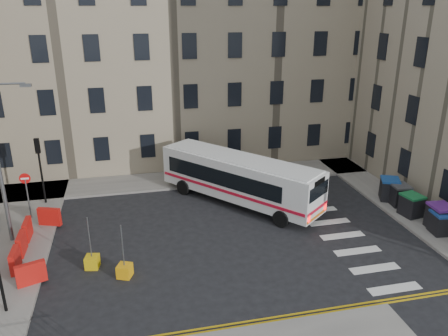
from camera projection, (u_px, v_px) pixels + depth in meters
name	position (u px, v px, depth m)	size (l,w,h in m)	color
ground	(264.00, 233.00, 23.53)	(120.00, 120.00, 0.00)	black
pavement_north	(143.00, 183.00, 30.11)	(36.00, 3.20, 0.15)	slate
pavement_east	(374.00, 189.00, 29.05)	(2.40, 26.00, 0.15)	slate
terrace_north	(117.00, 47.00, 33.25)	(38.30, 10.80, 17.20)	gray
traffic_light_nw	(39.00, 161.00, 25.96)	(0.28, 0.22, 4.10)	black
no_entry_north	(26.00, 186.00, 24.30)	(0.60, 0.08, 3.00)	#595B5E
roadworks_barriers	(30.00, 243.00, 21.27)	(1.66, 6.26, 1.00)	red
bus	(239.00, 177.00, 26.71)	(8.56, 9.77, 2.90)	white
wheelie_bin_a	(441.00, 223.00, 23.05)	(1.06, 1.18, 1.18)	black
wheelie_bin_b	(440.00, 217.00, 23.42)	(1.20, 1.35, 1.40)	black
wheelie_bin_c	(411.00, 205.00, 25.01)	(1.18, 1.31, 1.28)	black
wheelie_bin_d	(399.00, 195.00, 26.38)	(1.15, 1.28, 1.29)	black
wheelie_bin_e	(389.00, 189.00, 27.12)	(1.49, 1.57, 1.36)	black
bollard_yellow	(125.00, 271.00, 19.65)	(0.60, 0.60, 0.60)	orange
bollard_chevron	(92.00, 262.00, 20.33)	(0.60, 0.60, 0.60)	gold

